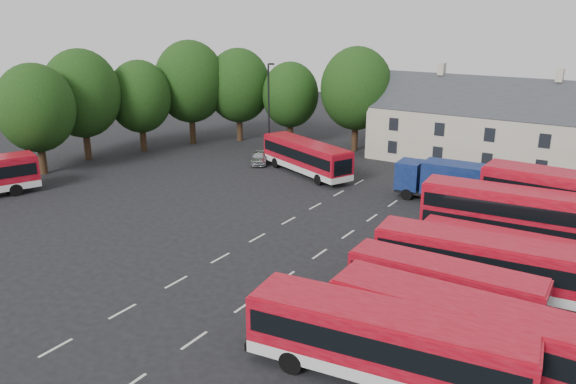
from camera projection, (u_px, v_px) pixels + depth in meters
name	position (u px, v px, depth m)	size (l,w,h in m)	color
ground	(240.00, 247.00, 37.33)	(140.00, 140.00, 0.00)	black
lane_markings	(287.00, 246.00, 37.63)	(5.15, 33.80, 0.01)	beige
treeline	(196.00, 91.00, 61.51)	(29.92, 32.59, 12.01)	black
terrace_houses	(551.00, 136.00, 52.87)	(35.70, 7.13, 10.06)	beige
bus_row_a	(385.00, 339.00, 23.24)	(12.01, 4.18, 3.32)	silver
bus_row_b	(464.00, 328.00, 24.08)	(11.81, 2.95, 3.33)	silver
bus_row_c	(444.00, 284.00, 28.72)	(9.88, 2.49, 2.78)	silver
bus_row_d	(475.00, 258.00, 31.28)	(11.21, 3.61, 3.11)	silver
bus_row_e	(508.00, 253.00, 32.22)	(10.19, 2.72, 2.86)	silver
bus_dd_south	(505.00, 216.00, 36.12)	(10.59, 3.29, 4.27)	silver
bus_dd_north	(574.00, 205.00, 37.05)	(11.96, 3.26, 4.86)	silver
bus_north	(306.00, 155.00, 53.73)	(11.33, 6.76, 3.17)	silver
box_truck	(445.00, 180.00, 45.82)	(7.79, 2.84, 3.35)	black
silver_car	(259.00, 157.00, 57.87)	(1.56, 3.88, 1.32)	#B4B6BC
lamppost	(269.00, 110.00, 57.18)	(0.69, 0.46, 10.13)	black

